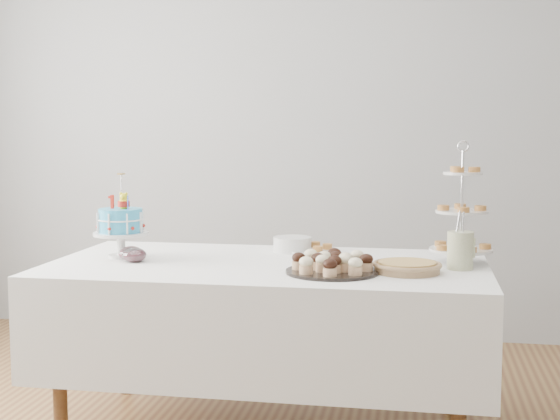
% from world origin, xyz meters
% --- Properties ---
extents(walls, '(5.04, 4.04, 2.70)m').
position_xyz_m(walls, '(0.00, 0.00, 1.35)').
color(walls, '#929497').
rests_on(walls, floor).
extents(table, '(1.92, 1.02, 0.77)m').
position_xyz_m(table, '(0.00, 0.30, 0.54)').
color(table, white).
rests_on(table, floor).
extents(birthday_cake, '(0.25, 0.25, 0.39)m').
position_xyz_m(birthday_cake, '(-0.69, 0.31, 0.88)').
color(birthday_cake, silver).
rests_on(birthday_cake, table).
extents(cupcake_tray, '(0.38, 0.38, 0.09)m').
position_xyz_m(cupcake_tray, '(0.31, 0.11, 0.81)').
color(cupcake_tray, black).
rests_on(cupcake_tray, table).
extents(pie, '(0.29, 0.29, 0.05)m').
position_xyz_m(pie, '(0.61, 0.17, 0.80)').
color(pie, '#A57C59').
rests_on(pie, table).
extents(tiered_stand, '(0.28, 0.28, 0.54)m').
position_xyz_m(tiered_stand, '(0.84, 0.44, 1.00)').
color(tiered_stand, silver).
rests_on(tiered_stand, table).
extents(plate_stack, '(0.18, 0.18, 0.07)m').
position_xyz_m(plate_stack, '(0.06, 0.63, 0.81)').
color(plate_stack, silver).
rests_on(plate_stack, table).
extents(pastry_plate, '(0.26, 0.26, 0.04)m').
position_xyz_m(pastry_plate, '(0.15, 0.64, 0.79)').
color(pastry_plate, silver).
rests_on(pastry_plate, table).
extents(jam_bowl_a, '(0.11, 0.11, 0.07)m').
position_xyz_m(jam_bowl_a, '(-0.62, 0.25, 0.80)').
color(jam_bowl_a, silver).
rests_on(jam_bowl_a, table).
extents(jam_bowl_b, '(0.11, 0.11, 0.06)m').
position_xyz_m(jam_bowl_b, '(-0.59, 0.22, 0.80)').
color(jam_bowl_b, silver).
rests_on(jam_bowl_b, table).
extents(utensil_pitcher, '(0.12, 0.11, 0.25)m').
position_xyz_m(utensil_pitcher, '(0.83, 0.29, 0.86)').
color(utensil_pitcher, beige).
rests_on(utensil_pitcher, table).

